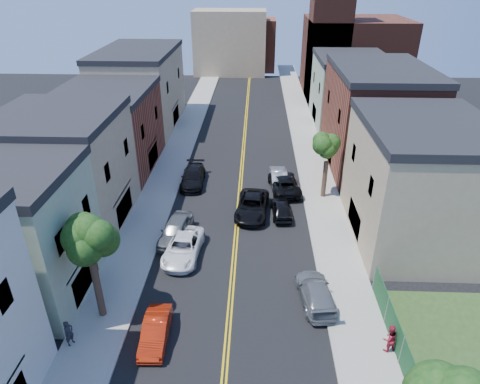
# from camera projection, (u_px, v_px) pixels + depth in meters

# --- Properties ---
(sidewalk_left) EXTENTS (3.20, 100.00, 0.15)m
(sidewalk_left) POSITION_uv_depth(u_px,v_px,m) (176.00, 153.00, 49.23)
(sidewalk_left) COLOR gray
(sidewalk_left) RESTS_ON ground
(sidewalk_right) EXTENTS (3.20, 100.00, 0.15)m
(sidewalk_right) POSITION_uv_depth(u_px,v_px,m) (311.00, 155.00, 48.68)
(sidewalk_right) COLOR gray
(sidewalk_right) RESTS_ON ground
(curb_left) EXTENTS (0.30, 100.00, 0.15)m
(curb_left) POSITION_uv_depth(u_px,v_px,m) (190.00, 153.00, 49.17)
(curb_left) COLOR gray
(curb_left) RESTS_ON ground
(curb_right) EXTENTS (0.30, 100.00, 0.15)m
(curb_right) POSITION_uv_depth(u_px,v_px,m) (296.00, 155.00, 48.74)
(curb_right) COLOR gray
(curb_right) RESTS_ON ground
(bldg_left_palegrn) EXTENTS (9.00, 8.00, 8.50)m
(bldg_left_palegrn) POSITION_uv_depth(u_px,v_px,m) (7.00, 239.00, 26.34)
(bldg_left_palegrn) COLOR gray
(bldg_left_palegrn) RESTS_ON ground
(bldg_left_tan_near) EXTENTS (9.00, 10.00, 9.00)m
(bldg_left_tan_near) POSITION_uv_depth(u_px,v_px,m) (65.00, 173.00, 34.14)
(bldg_left_tan_near) COLOR #998466
(bldg_left_tan_near) RESTS_ON ground
(bldg_left_brick) EXTENTS (9.00, 12.00, 8.00)m
(bldg_left_brick) POSITION_uv_depth(u_px,v_px,m) (108.00, 132.00, 44.06)
(bldg_left_brick) COLOR brown
(bldg_left_brick) RESTS_ON ground
(bldg_left_tan_far) EXTENTS (9.00, 16.00, 9.50)m
(bldg_left_tan_far) POSITION_uv_depth(u_px,v_px,m) (141.00, 90.00, 56.03)
(bldg_left_tan_far) COLOR #998466
(bldg_left_tan_far) RESTS_ON ground
(bldg_right_tan) EXTENTS (9.00, 12.00, 9.00)m
(bldg_right_tan) POSITION_uv_depth(u_px,v_px,m) (418.00, 185.00, 32.29)
(bldg_right_tan) COLOR #998466
(bldg_right_tan) RESTS_ON ground
(bldg_right_brick) EXTENTS (9.00, 14.00, 10.00)m
(bldg_right_brick) POSITION_uv_depth(u_px,v_px,m) (375.00, 120.00, 44.38)
(bldg_right_brick) COLOR brown
(bldg_right_brick) RESTS_ON ground
(bldg_right_palegrn) EXTENTS (9.00, 12.00, 8.50)m
(bldg_right_palegrn) POSITION_uv_depth(u_px,v_px,m) (349.00, 92.00, 57.06)
(bldg_right_palegrn) COLOR gray
(bldg_right_palegrn) RESTS_ON ground
(church) EXTENTS (16.20, 14.20, 22.60)m
(church) POSITION_uv_depth(u_px,v_px,m) (348.00, 50.00, 68.82)
(church) COLOR #4C2319
(church) RESTS_ON ground
(backdrop_left) EXTENTS (14.00, 8.00, 12.00)m
(backdrop_left) POSITION_uv_depth(u_px,v_px,m) (230.00, 43.00, 83.27)
(backdrop_left) COLOR #998466
(backdrop_left) RESTS_ON ground
(backdrop_center) EXTENTS (10.00, 8.00, 10.00)m
(backdrop_center) POSITION_uv_depth(u_px,v_px,m) (250.00, 45.00, 87.12)
(backdrop_center) COLOR brown
(backdrop_center) RESTS_ON ground
(fence_right) EXTENTS (0.04, 15.00, 1.90)m
(fence_right) POSITION_uv_depth(u_px,v_px,m) (410.00, 374.00, 21.29)
(fence_right) COLOR #143F1E
(fence_right) RESTS_ON sidewalk_right
(tree_left_mid) EXTENTS (5.20, 5.20, 9.29)m
(tree_left_mid) POSITION_uv_depth(u_px,v_px,m) (86.00, 227.00, 23.27)
(tree_left_mid) COLOR #392A1C
(tree_left_mid) RESTS_ON sidewalk_left
(tree_right_far) EXTENTS (4.40, 4.40, 8.03)m
(tree_right_far) POSITION_uv_depth(u_px,v_px,m) (329.00, 140.00, 37.20)
(tree_right_far) COLOR #392A1C
(tree_right_far) RESTS_ON sidewalk_right
(red_sedan) EXTENTS (1.54, 4.08, 1.33)m
(red_sedan) POSITION_uv_depth(u_px,v_px,m) (156.00, 331.00, 24.38)
(red_sedan) COLOR #BA240C
(red_sedan) RESTS_ON ground
(white_pickup) EXTENTS (2.86, 5.55, 1.50)m
(white_pickup) POSITION_uv_depth(u_px,v_px,m) (183.00, 247.00, 31.50)
(white_pickup) COLOR white
(white_pickup) RESTS_ON ground
(grey_car_left) EXTENTS (2.62, 5.18, 1.69)m
(grey_car_left) POSITION_uv_depth(u_px,v_px,m) (176.00, 230.00, 33.39)
(grey_car_left) COLOR #575A5E
(grey_car_left) RESTS_ON ground
(black_car_left) EXTENTS (2.30, 5.44, 1.57)m
(black_car_left) POSITION_uv_depth(u_px,v_px,m) (193.00, 177.00, 41.99)
(black_car_left) COLOR black
(black_car_left) RESTS_ON ground
(grey_car_right) EXTENTS (2.54, 5.11, 1.43)m
(grey_car_right) POSITION_uv_depth(u_px,v_px,m) (316.00, 292.00, 27.20)
(grey_car_right) COLOR slate
(grey_car_right) RESTS_ON ground
(black_car_right) EXTENTS (1.92, 4.20, 1.40)m
(black_car_right) POSITION_uv_depth(u_px,v_px,m) (281.00, 208.00, 36.67)
(black_car_right) COLOR black
(black_car_right) RESTS_ON ground
(silver_car_right) EXTENTS (1.75, 4.55, 1.48)m
(silver_car_right) POSITION_uv_depth(u_px,v_px,m) (278.00, 176.00, 42.30)
(silver_car_right) COLOR #929499
(silver_car_right) RESTS_ON ground
(dark_car_right_far) EXTENTS (3.28, 5.94, 1.57)m
(dark_car_right_far) POSITION_uv_depth(u_px,v_px,m) (284.00, 183.00, 40.74)
(dark_car_right_far) COLOR black
(dark_car_right_far) RESTS_ON ground
(black_suv_lane) EXTENTS (3.18, 5.96, 1.59)m
(black_suv_lane) POSITION_uv_depth(u_px,v_px,m) (252.00, 206.00, 36.86)
(black_suv_lane) COLOR black
(black_suv_lane) RESTS_ON ground
(pedestrian_left) EXTENTS (0.60, 0.71, 1.67)m
(pedestrian_left) POSITION_uv_depth(u_px,v_px,m) (69.00, 333.00, 23.84)
(pedestrian_left) COLOR #222128
(pedestrian_left) RESTS_ON sidewalk_left
(pedestrian_right) EXTENTS (1.04, 0.92, 1.77)m
(pedestrian_right) POSITION_uv_depth(u_px,v_px,m) (389.00, 338.00, 23.43)
(pedestrian_right) COLOR maroon
(pedestrian_right) RESTS_ON sidewalk_right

